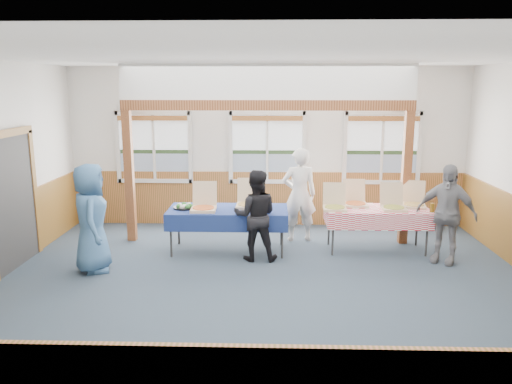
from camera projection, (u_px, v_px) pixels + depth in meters
floor at (264, 291)px, 7.00m from camera, size 8.00×8.00×0.00m
ceiling at (265, 55)px, 6.33m from camera, size 8.00×8.00×0.00m
wall_back at (267, 147)px, 10.09m from camera, size 8.00×0.00×8.00m
wall_front at (257, 278)px, 3.25m from camera, size 8.00×0.00×8.00m
wainscot_back at (267, 198)px, 10.28m from camera, size 7.98×0.05×1.10m
cased_opening at (12, 202)px, 7.78m from camera, size 0.06×1.30×2.10m
window_left at (154, 143)px, 10.10m from camera, size 1.56×0.10×1.46m
window_mid at (267, 144)px, 10.03m from camera, size 1.56×0.10×1.46m
window_right at (382, 144)px, 9.96m from camera, size 1.56×0.10×1.46m
post_left at (129, 177)px, 9.08m from camera, size 0.15×0.15×2.40m
post_right at (406, 178)px, 8.92m from camera, size 0.15×0.15×2.40m
cross_beam at (267, 105)px, 8.73m from camera, size 5.15×0.18×0.18m
table_left at (228, 212)px, 8.56m from camera, size 2.10×1.05×0.76m
table_right at (377, 212)px, 8.60m from camera, size 1.83×0.99×0.76m
pizza_box_a at (204, 206)px, 8.44m from camera, size 0.43×0.52×0.45m
pizza_box_b at (249, 203)px, 8.69m from camera, size 0.43×0.53×0.47m
pizza_box_c at (335, 206)px, 8.50m from camera, size 0.41×0.49×0.42m
pizza_box_d at (355, 202)px, 8.77m from camera, size 0.40×0.49×0.43m
pizza_box_e at (393, 206)px, 8.49m from camera, size 0.40×0.49×0.43m
pizza_box_f at (414, 203)px, 8.69m from camera, size 0.48×0.54×0.42m
veggie_tray at (184, 207)px, 8.57m from camera, size 0.38×0.38×0.09m
drink_glass at (432, 208)px, 8.30m from camera, size 0.07×0.07×0.15m
woman_white at (299, 195)px, 9.14m from camera, size 0.68×0.49×1.73m
woman_black at (256, 215)px, 8.13m from camera, size 0.73×0.57×1.50m
man_blue at (91, 218)px, 7.61m from camera, size 0.76×0.95×1.69m
person_grey at (446, 214)px, 8.00m from camera, size 1.01×0.85×1.62m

